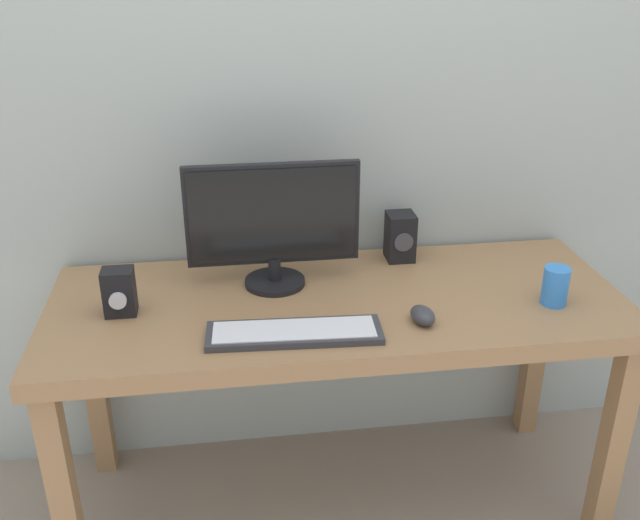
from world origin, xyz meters
The scene contains 9 objects.
ground_plane centered at (0.00, 0.00, 0.00)m, with size 6.00×6.00×0.00m, color gray.
wall_back centered at (0.00, 0.36, 1.50)m, with size 2.75×0.04×3.00m, color #9EA8A3.
desk centered at (0.00, 0.00, 0.65)m, with size 1.61×0.64×0.74m.
monitor centered at (-0.17, 0.12, 0.93)m, with size 0.49×0.18×0.36m.
keyboard_primary centered at (-0.14, -0.19, 0.75)m, with size 0.45×0.15×0.02m.
mouse centered at (0.20, -0.17, 0.76)m, with size 0.06×0.09×0.04m, color #333338.
speaker_right centered at (0.24, 0.23, 0.81)m, with size 0.08×0.09×0.15m.
audio_controller centered at (-0.59, -0.01, 0.80)m, with size 0.08×0.08×0.13m.
coffee_mug centered at (0.58, -0.12, 0.79)m, with size 0.07×0.07×0.11m, color #337FD8.
Camera 1 is at (-0.29, -1.73, 1.66)m, focal length 39.38 mm.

